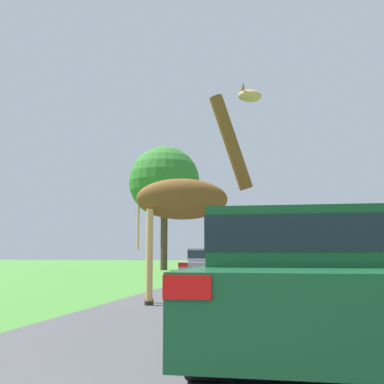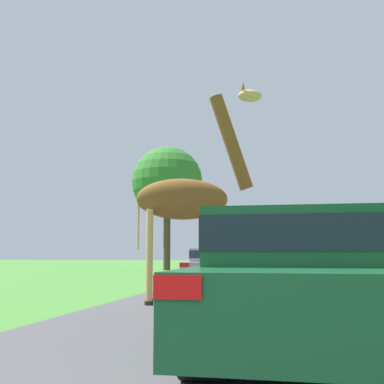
# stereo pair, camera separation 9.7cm
# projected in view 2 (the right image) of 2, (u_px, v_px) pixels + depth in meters

# --- Properties ---
(road) EXTENTS (6.56, 120.00, 0.00)m
(road) POSITION_uv_depth(u_px,v_px,m) (275.00, 271.00, 29.89)
(road) COLOR #424244
(road) RESTS_ON ground
(giraffe_near_road) EXTENTS (2.93, 1.18, 5.11)m
(giraffe_near_road) POSITION_uv_depth(u_px,v_px,m) (191.00, 195.00, 10.95)
(giraffe_near_road) COLOR tan
(giraffe_near_road) RESTS_ON ground
(car_lead_maroon) EXTENTS (1.93, 4.80, 1.56)m
(car_lead_maroon) POSITION_uv_depth(u_px,v_px,m) (290.00, 278.00, 5.53)
(car_lead_maroon) COLOR #144C28
(car_lead_maroon) RESTS_ON ground
(car_queue_right) EXTENTS (2.00, 4.42, 1.37)m
(car_queue_right) POSITION_uv_depth(u_px,v_px,m) (334.00, 266.00, 14.09)
(car_queue_right) COLOR silver
(car_queue_right) RESTS_ON ground
(car_queue_left) EXTENTS (1.73, 4.10, 1.48)m
(car_queue_left) POSITION_uv_depth(u_px,v_px,m) (286.00, 260.00, 22.50)
(car_queue_left) COLOR navy
(car_queue_left) RESTS_ON ground
(car_far_ahead) EXTENTS (1.73, 4.02, 1.35)m
(car_far_ahead) POSITION_uv_depth(u_px,v_px,m) (294.00, 260.00, 27.46)
(car_far_ahead) COLOR silver
(car_far_ahead) RESTS_ON ground
(car_verge_right) EXTENTS (1.76, 4.35, 1.29)m
(car_verge_right) POSITION_uv_depth(u_px,v_px,m) (216.00, 265.00, 17.67)
(car_verge_right) COLOR gray
(car_verge_right) RESTS_ON ground
(tree_centre_back) EXTENTS (4.88, 4.88, 8.46)m
(tree_centre_back) POSITION_uv_depth(u_px,v_px,m) (167.00, 182.00, 33.18)
(tree_centre_back) COLOR #4C3828
(tree_centre_back) RESTS_ON ground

